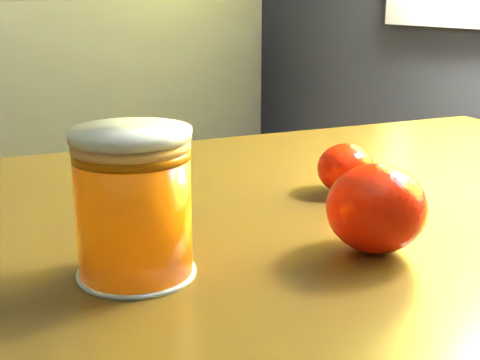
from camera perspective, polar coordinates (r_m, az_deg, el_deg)
table at (r=0.62m, az=4.23°, el=-11.69°), size 1.09×0.86×0.73m
juice_glass at (r=0.47m, az=-9.06°, el=-2.11°), size 0.08×0.08×0.10m
orange_front at (r=0.52m, az=11.57°, el=-2.38°), size 0.09×0.09×0.07m
orange_back at (r=0.67m, az=9.00°, el=0.98°), size 0.06×0.06×0.05m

